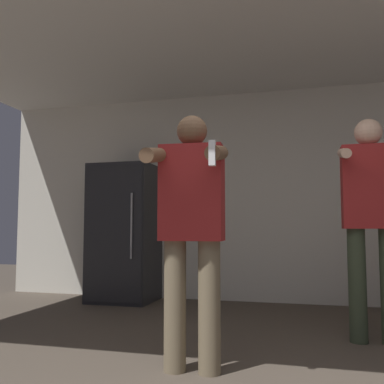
# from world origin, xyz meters

# --- Properties ---
(wall_back) EXTENTS (7.00, 0.06, 2.55)m
(wall_back) POSITION_xyz_m (0.00, 3.37, 1.27)
(wall_back) COLOR beige
(wall_back) RESTS_ON ground_plane
(ceiling_slab) EXTENTS (7.00, 3.86, 0.05)m
(ceiling_slab) POSITION_xyz_m (0.00, 1.67, 2.57)
(ceiling_slab) COLOR silver
(ceiling_slab) RESTS_ON wall_back
(refrigerator) EXTENTS (0.74, 0.71, 1.64)m
(refrigerator) POSITION_xyz_m (-1.73, 3.00, 0.82)
(refrigerator) COLOR #262628
(refrigerator) RESTS_ON ground_plane
(person_woman_foreground) EXTENTS (0.48, 0.50, 1.60)m
(person_woman_foreground) POSITION_xyz_m (-0.29, 0.74, 0.92)
(person_woman_foreground) COLOR #75664C
(person_woman_foreground) RESTS_ON ground_plane
(person_man_side) EXTENTS (0.48, 0.45, 1.75)m
(person_man_side) POSITION_xyz_m (0.90, 1.73, 1.01)
(person_man_side) COLOR #38422D
(person_man_side) RESTS_ON ground_plane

